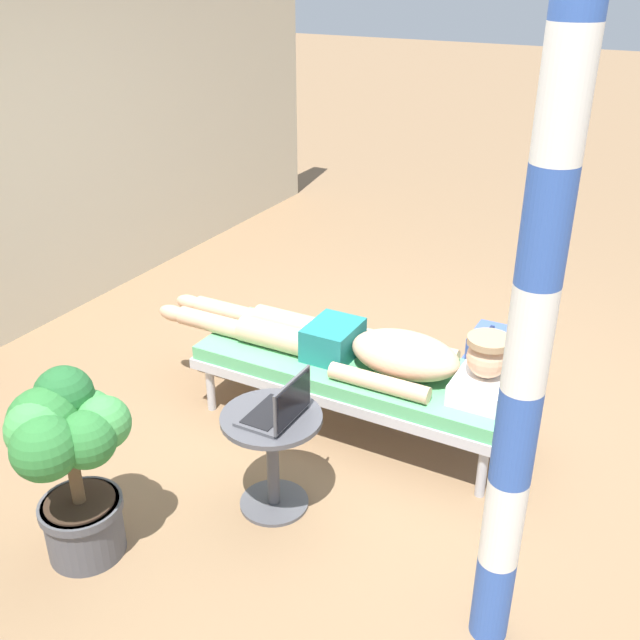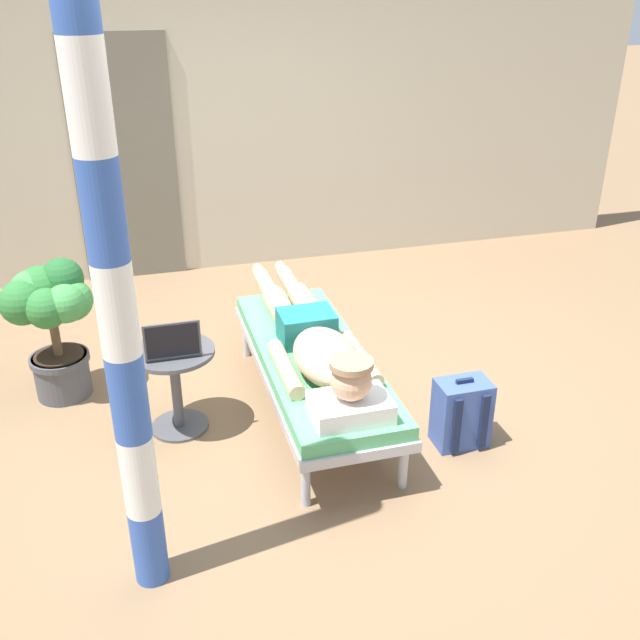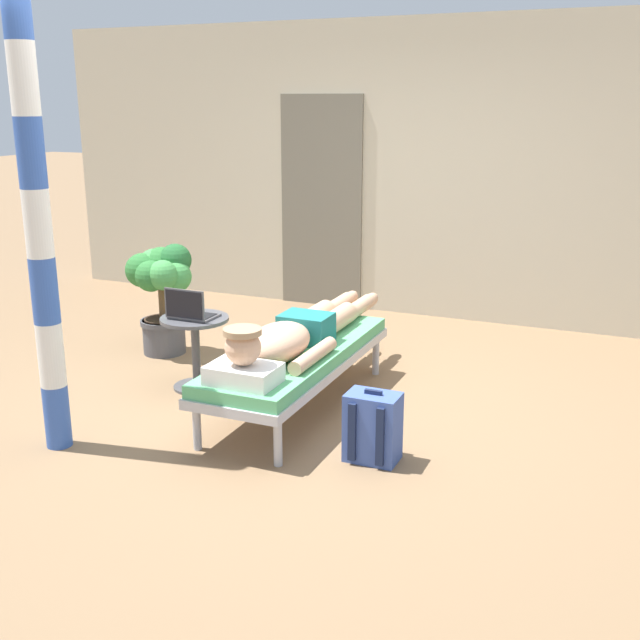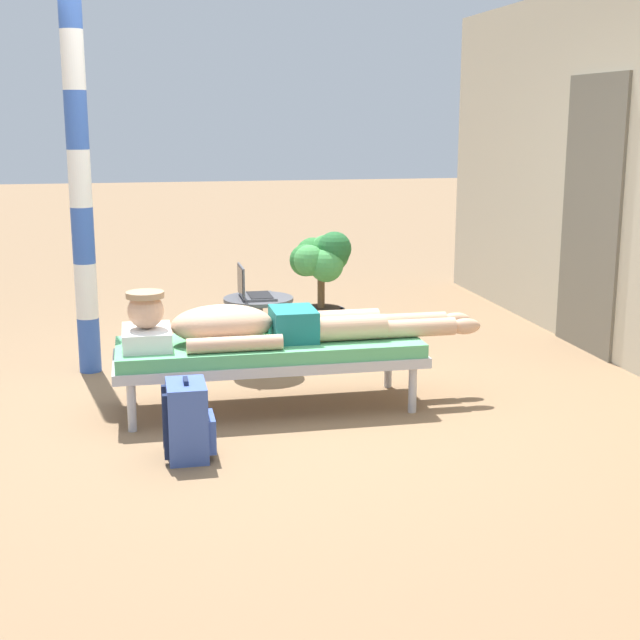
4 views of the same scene
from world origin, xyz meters
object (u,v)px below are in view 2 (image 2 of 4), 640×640
Objects in this scene: person_reclining at (315,341)px; porch_post at (117,309)px; laptop at (172,345)px; potted_plant at (50,314)px; side_table at (175,376)px; backpack at (461,413)px; lounge_chair at (313,363)px.

porch_post is at bearing -134.95° from person_reclining.
potted_plant is (-0.68, 0.64, -0.01)m from laptop.
side_table is 1.53m from porch_post.
laptop is 0.73× the size of backpack.
laptop is at bearing -43.16° from potted_plant.
person_reclining is at bearing -24.69° from potted_plant.
porch_post reaches higher than backpack.
porch_post is at bearing -162.32° from backpack.
person_reclining is at bearing -3.47° from laptop.
porch_post is at bearing -133.61° from lounge_chair.
person_reclining is 0.81× the size of porch_post.
potted_plant is at bearing 104.23° from porch_post.
porch_post reaches higher than side_table.
backpack is (1.54, -0.54, -0.39)m from laptop.
lounge_chair is at bearing -3.54° from side_table.
lounge_chair is 2.08× the size of potted_plant.
person_reclining reaches higher than backpack.
porch_post is (-1.05, -1.10, 0.99)m from lounge_chair.
side_table is 1.23× the size of backpack.
lounge_chair is at bearing 90.00° from person_reclining.
porch_post reaches higher than laptop.
backpack is at bearing -20.90° from side_table.
laptop is (-0.81, -0.00, 0.24)m from lounge_chair.
porch_post is (-0.24, -1.10, 0.75)m from laptop.
backpack is 0.48× the size of potted_plant.
side_table is at bearing 90.00° from laptop.
person_reclining is 0.93m from backpack.
backpack is at bearing -19.21° from laptop.
potted_plant reaches higher than person_reclining.
potted_plant reaches higher than laptop.
side_table is at bearing 159.10° from backpack.
side_table is at bearing -40.77° from potted_plant.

